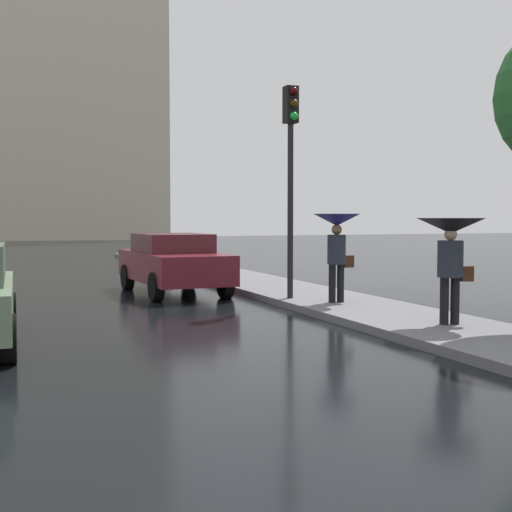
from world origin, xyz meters
The scene contains 5 objects.
car_maroon_mid_road centered at (2.62, 13.89, 0.75)m, with size 1.95×4.17×1.42m.
pedestrian_with_umbrella_near centered at (4.91, 9.94, 1.50)m, with size 0.92×0.92×1.75m.
pedestrian_with_umbrella_far centered at (5.24, 6.75, 1.48)m, with size 1.06×1.06×1.67m.
traffic_light centered at (4.35, 10.91, 3.16)m, with size 0.26×0.39×4.36m.
distant_tower centered at (5.78, 56.43, 16.23)m, with size 15.54×11.12×37.12m.
Camera 1 is at (-1.58, -2.46, 1.84)m, focal length 49.64 mm.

